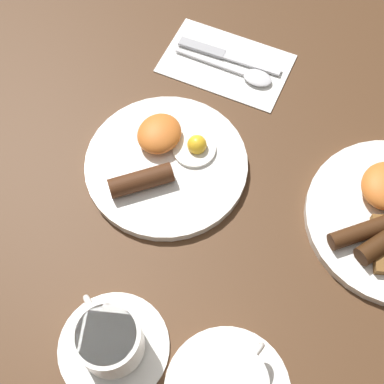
% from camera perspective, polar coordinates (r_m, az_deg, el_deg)
% --- Properties ---
extents(ground_plane, '(3.00, 3.00, 0.00)m').
position_cam_1_polar(ground_plane, '(0.80, -2.72, 2.66)').
color(ground_plane, '#4C301C').
extents(breakfast_plate_near, '(0.24, 0.24, 0.05)m').
position_cam_1_polar(breakfast_plate_near, '(0.79, -2.88, 3.34)').
color(breakfast_plate_near, white).
rests_on(breakfast_plate_near, ground_plane).
extents(teacup_near, '(0.14, 0.14, 0.08)m').
position_cam_1_polar(teacup_near, '(0.68, -8.73, -15.46)').
color(teacup_near, white).
rests_on(teacup_near, ground_plane).
extents(napkin, '(0.14, 0.22, 0.01)m').
position_cam_1_polar(napkin, '(0.92, 3.64, 13.56)').
color(napkin, white).
rests_on(napkin, ground_plane).
extents(knife, '(0.04, 0.18, 0.01)m').
position_cam_1_polar(knife, '(0.92, 3.37, 14.43)').
color(knife, silver).
rests_on(knife, napkin).
extents(spoon, '(0.04, 0.17, 0.01)m').
position_cam_1_polar(spoon, '(0.89, 5.90, 12.39)').
color(spoon, silver).
rests_on(spoon, napkin).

